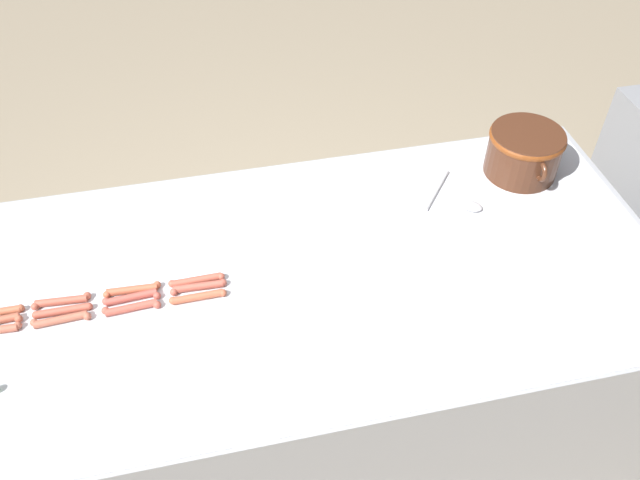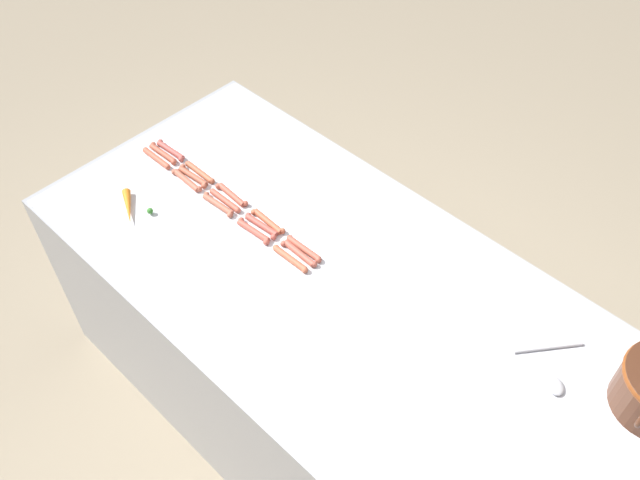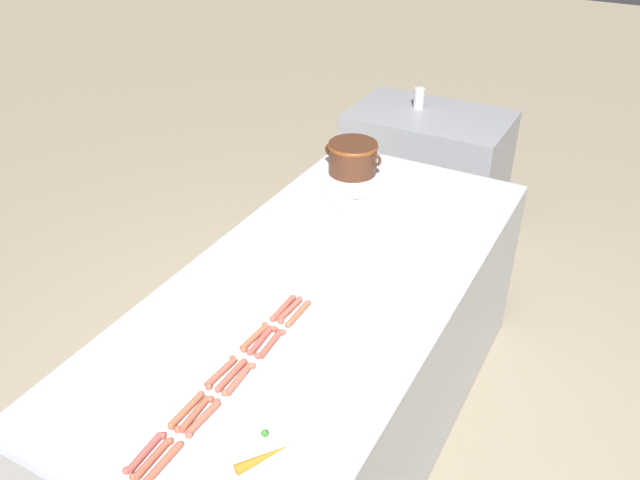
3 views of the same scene
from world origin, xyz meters
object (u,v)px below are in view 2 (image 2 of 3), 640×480
Objects in this scene: hot_dog_3 at (268,221)px; hot_dog_6 at (193,176)px; hot_dog_1 at (200,172)px; hot_dog_10 at (156,158)px; hot_dog_2 at (232,195)px; hot_dog_13 at (253,231)px; hot_dog_9 at (298,254)px; hot_dog_7 at (225,201)px; carrot at (130,207)px; hot_dog_8 at (261,226)px; hot_dog_14 at (290,259)px; serving_spoon at (552,372)px; hot_dog_5 at (163,154)px; hot_dog_11 at (187,180)px; hot_dog_0 at (171,150)px; hot_dog_4 at (304,249)px; hot_dog_12 at (218,205)px.

hot_dog_3 is 1.00× the size of hot_dog_6.
hot_dog_10 is (0.07, -0.19, 0.00)m from hot_dog_1.
hot_dog_13 is (0.07, 0.19, 0.00)m from hot_dog_2.
hot_dog_1 is 1.00× the size of hot_dog_9.
carrot is (0.27, -0.22, 0.00)m from hot_dog_7.
hot_dog_7 is (0.03, 0.19, 0.00)m from hot_dog_1.
hot_dog_8 is at bearing 93.74° from hot_dog_10.
hot_dog_13 is 1.00× the size of hot_dog_14.
hot_dog_1 is 0.38m from hot_dog_13.
serving_spoon is (-0.20, 1.07, -0.00)m from hot_dog_8.
hot_dog_1 is 1.00× the size of hot_dog_5.
hot_dog_2 is at bearing 110.21° from hot_dog_11.
hot_dog_13 is 0.99× the size of carrot.
hot_dog_10 is (0.07, -0.00, 0.00)m from hot_dog_0.
hot_dog_7 is 0.70× the size of serving_spoon.
hot_dog_1 is at bearing 178.38° from hot_dog_6.
hot_dog_13 is (0.07, -0.00, 0.00)m from hot_dog_3.
hot_dog_0 is at bearing -95.04° from hot_dog_14.
hot_dog_4 is 1.00× the size of hot_dog_14.
hot_dog_10 is 1.00× the size of hot_dog_13.
hot_dog_6 is (0.03, -0.56, 0.00)m from hot_dog_4.
serving_spoon is at bearing 107.66° from carrot.
hot_dog_2 is at bearing 100.72° from hot_dog_10.
hot_dog_11 is 0.19m from hot_dog_12.
carrot is at bearing -68.35° from hot_dog_14.
hot_dog_11 is (0.03, -0.38, 0.00)m from hot_dog_8.
hot_dog_4 is at bearing -174.71° from hot_dog_9.
hot_dog_2 is 1.27m from serving_spoon.
hot_dog_11 is at bearing -80.80° from serving_spoon.
hot_dog_10 is (0.03, -0.37, 0.00)m from hot_dog_7.
carrot is (0.24, -0.60, 0.00)m from hot_dog_14.
hot_dog_9 is (-0.00, 0.38, 0.00)m from hot_dog_7.
carrot reaches higher than hot_dog_7.
hot_dog_10 is at bearing -81.75° from serving_spoon.
hot_dog_2 and hot_dog_6 have the same top height.
hot_dog_9 is 0.66m from carrot.
hot_dog_9 is 0.04m from hot_dog_14.
serving_spoon is at bearing 102.78° from hot_dog_9.
hot_dog_5 and hot_dog_9 have the same top height.
hot_dog_4 is (0.00, 0.18, 0.00)m from hot_dog_3.
hot_dog_7 is at bearing 8.29° from hot_dog_2.
hot_dog_5 is 1.00× the size of hot_dog_6.
hot_dog_10 is at bearing -79.57° from hot_dog_6.
hot_dog_4 is 0.75m from hot_dog_10.
hot_dog_7 is at bearing 84.53° from hot_dog_0.
hot_dog_1 is 1.00× the size of hot_dog_2.
hot_dog_7 is 1.00× the size of hot_dog_9.
hot_dog_14 is (0.03, 0.19, 0.00)m from hot_dog_8.
hot_dog_7 is (0.04, 0.37, 0.00)m from hot_dog_0.
carrot is at bearing -8.15° from hot_dog_11.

